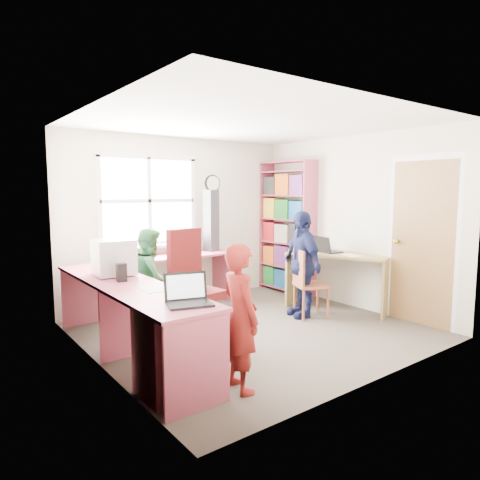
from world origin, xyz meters
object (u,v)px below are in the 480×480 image
at_px(person_red, 240,318).
at_px(swivel_chair, 193,291).
at_px(laptop_right, 326,249).
at_px(cd_tower, 211,221).
at_px(laptop_left, 188,297).
at_px(person_navy, 302,264).
at_px(potted_plant, 144,246).
at_px(right_desk, 338,269).
at_px(person_green, 151,278).
at_px(wooden_chair, 306,281).
at_px(l_desk, 163,318).
at_px(crt_monitor, 114,257).
at_px(bookshelf, 287,230).

bearing_deg(person_red, swivel_chair, -5.94).
relative_size(laptop_right, cd_tower, 0.41).
relative_size(laptop_left, person_navy, 0.30).
relative_size(laptop_right, potted_plant, 1.13).
height_order(right_desk, swivel_chair, swivel_chair).
height_order(laptop_left, person_green, person_green).
height_order(wooden_chair, person_red, person_red).
xyz_separation_m(laptop_left, person_navy, (2.28, 1.00, -0.11)).
height_order(wooden_chair, potted_plant, potted_plant).
distance_m(l_desk, person_navy, 2.22).
bearing_deg(laptop_left, person_navy, 40.22).
xyz_separation_m(crt_monitor, laptop_right, (2.91, -0.35, -0.11)).
height_order(bookshelf, laptop_right, bookshelf).
xyz_separation_m(right_desk, person_navy, (-0.65, 0.07, 0.12)).
bearing_deg(crt_monitor, potted_plant, 53.60).
xyz_separation_m(l_desk, person_navy, (2.18, 0.35, 0.24)).
bearing_deg(potted_plant, crt_monitor, -129.35).
bearing_deg(person_red, l_desk, 26.80).
bearing_deg(potted_plant, bookshelf, -5.71).
relative_size(laptop_right, person_red, 0.30).
distance_m(crt_monitor, cd_tower, 2.07).
xyz_separation_m(l_desk, laptop_right, (2.75, 0.45, 0.38)).
height_order(crt_monitor, potted_plant, crt_monitor).
height_order(person_red, person_green, person_red).
height_order(potted_plant, person_navy, person_navy).
bearing_deg(cd_tower, crt_monitor, -165.19).
xyz_separation_m(l_desk, swivel_chair, (0.62, 0.51, 0.07)).
bearing_deg(swivel_chair, laptop_left, -131.70).
bearing_deg(crt_monitor, wooden_chair, -9.67).
bearing_deg(wooden_chair, person_navy, 119.06).
xyz_separation_m(l_desk, person_red, (0.27, -0.84, 0.16)).
distance_m(wooden_chair, laptop_right, 0.69).
distance_m(swivel_chair, crt_monitor, 0.93).
height_order(right_desk, laptop_right, laptop_right).
distance_m(swivel_chair, potted_plant, 1.26).
height_order(laptop_left, person_red, person_red).
distance_m(right_desk, wooden_chair, 0.65).
relative_size(swivel_chair, laptop_right, 3.26).
distance_m(person_red, person_green, 1.93).
xyz_separation_m(cd_tower, person_navy, (0.50, -1.38, -0.51)).
distance_m(crt_monitor, laptop_left, 1.45).
distance_m(right_desk, person_red, 2.79).
distance_m(laptop_right, cd_tower, 1.71).
xyz_separation_m(crt_monitor, person_green, (0.55, 0.29, -0.34)).
bearing_deg(person_red, wooden_chair, -51.18).
xyz_separation_m(swivel_chair, laptop_right, (2.12, -0.06, 0.31)).
distance_m(l_desk, swivel_chair, 0.81).
distance_m(laptop_left, cd_tower, 2.99).
distance_m(l_desk, person_red, 0.90).
relative_size(right_desk, laptop_left, 3.59).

